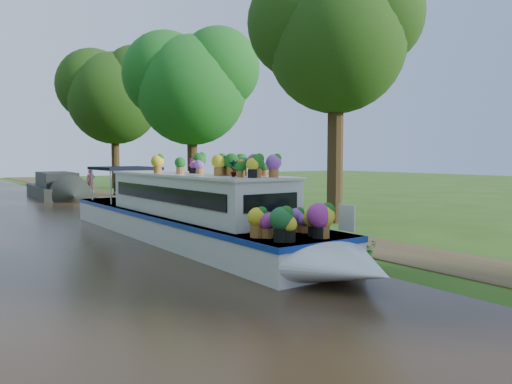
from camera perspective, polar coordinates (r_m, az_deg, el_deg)
The scene contains 11 objects.
ground at distance 13.18m, azimuth 6.09°, elevation -6.16°, with size 100.00×100.00×0.00m, color #264A12.
canal_water at distance 10.35m, azimuth -20.14°, elevation -9.19°, with size 10.00×100.00×0.02m, color black.
towpath at distance 13.99m, azimuth 9.82°, elevation -5.54°, with size 2.20×100.00×0.03m, color #41361E.
plant_boat at distance 13.52m, azimuth -7.08°, elevation -2.26°, with size 2.29×13.52×2.28m.
tree_near_overhang at distance 18.29m, azimuth 9.01°, elevation 17.52°, with size 5.52×5.28×8.99m.
tree_near_mid at distance 28.35m, azimuth -7.48°, elevation 12.39°, with size 6.90×6.60×9.40m.
tree_near_far at distance 38.26m, azimuth -15.98°, elevation 11.03°, with size 7.59×7.26×10.30m.
second_boat at distance 29.88m, azimuth -21.85°, elevation 0.44°, with size 2.50×7.50×1.43m.
pedestrian_pink at distance 32.79m, azimuth -18.38°, elevation 1.17°, with size 0.55×0.36×1.49m, color #C8528B.
pedestrian_dark at distance 31.06m, azimuth -15.37°, elevation 1.25°, with size 0.81×0.63×1.68m, color black.
verge_plant at distance 11.79m, azimuth 12.68°, elevation -6.40°, with size 0.39×0.34×0.43m, color #22651E.
Camera 1 is at (-8.55, -9.76, 2.35)m, focal length 35.00 mm.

